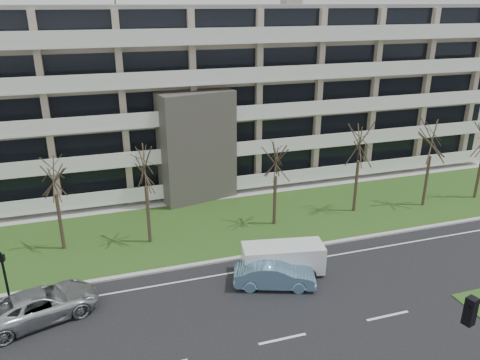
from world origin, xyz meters
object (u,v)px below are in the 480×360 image
object	(u,v)px
silver_pickup	(41,304)
white_van	(284,257)
pedestrian_signal	(4,272)
blue_sedan	(275,274)

from	to	relation	value
silver_pickup	white_van	distance (m)	13.70
silver_pickup	pedestrian_signal	distance (m)	2.72
silver_pickup	pedestrian_signal	size ratio (longest dim) A/B	1.75
blue_sedan	pedestrian_signal	xyz separation A→B (m)	(-14.42, 2.58, 1.33)
white_van	pedestrian_signal	size ratio (longest dim) A/B	1.55
white_van	pedestrian_signal	distance (m)	15.56
silver_pickup	blue_sedan	bearing A→B (deg)	-110.87
blue_sedan	pedestrian_signal	bearing A→B (deg)	99.01
silver_pickup	white_van	size ratio (longest dim) A/B	1.13
white_van	pedestrian_signal	bearing A→B (deg)	-175.26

